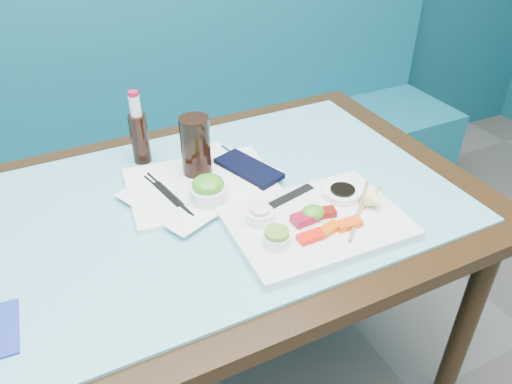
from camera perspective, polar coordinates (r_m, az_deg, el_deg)
name	(u,v)px	position (r m, az deg, el deg)	size (l,w,h in m)	color
booth_bench	(138,171)	(2.14, -13.31, 2.36)	(3.00, 0.56, 1.17)	#105A6B
dining_table	(210,231)	(1.31, -5.24, -4.42)	(1.40, 0.90, 0.75)	black
glass_top	(209,204)	(1.26, -5.45, -1.34)	(1.22, 0.76, 0.01)	#60B2C1
sashimi_plate	(316,223)	(1.18, 6.92, -3.51)	(0.40, 0.29, 0.02)	white
salmon_left	(311,237)	(1.11, 6.30, -5.09)	(0.06, 0.03, 0.01)	#FF190A
salmon_mid	(329,229)	(1.13, 8.32, -4.22)	(0.06, 0.03, 0.01)	#E65709
salmon_right	(349,224)	(1.15, 10.53, -3.61)	(0.06, 0.03, 0.01)	#FF4E0A
tuna_left	(305,218)	(1.15, 5.59, -3.01)	(0.06, 0.04, 0.02)	maroon
tuna_right	(325,212)	(1.18, 7.87, -2.33)	(0.05, 0.03, 0.02)	maroon
seaweed_garnish	(313,212)	(1.16, 6.53, -2.32)	(0.06, 0.05, 0.03)	#3E8F21
ramekin_wasabi	(277,239)	(1.09, 2.38, -5.43)	(0.06, 0.06, 0.03)	white
wasabi_fill	(277,233)	(1.08, 2.41, -4.69)	(0.05, 0.05, 0.01)	olive
ramekin_ginger	(260,216)	(1.15, 0.47, -2.74)	(0.06, 0.06, 0.03)	white
ginger_fill	(260,209)	(1.14, 0.47, -2.00)	(0.05, 0.05, 0.01)	beige
soy_dish	(342,194)	(1.25, 9.83, -0.17)	(0.09, 0.09, 0.02)	white
soy_fill	(343,190)	(1.24, 9.89, 0.28)	(0.06, 0.06, 0.01)	black
lemon_wedge	(376,202)	(1.21, 13.58, -1.10)	(0.05, 0.05, 0.04)	#FCFA77
chopstick_sleeve	(289,197)	(1.23, 3.77, -0.55)	(0.15, 0.02, 0.00)	black
wooden_chopstick_a	(359,209)	(1.21, 11.74, -1.87)	(0.01, 0.01, 0.25)	#A17B4C
wooden_chopstick_b	(363,208)	(1.22, 12.11, -1.77)	(0.01, 0.01, 0.21)	#A98B4F
serving_tray	(202,185)	(1.31, -6.21, 0.76)	(0.37, 0.28, 0.01)	white
paper_placemat	(202,183)	(1.30, -6.23, 1.05)	(0.37, 0.26, 0.00)	white
seaweed_bowl	(209,193)	(1.23, -5.45, -0.11)	(0.09, 0.09, 0.04)	white
seaweed_salad	(208,184)	(1.22, -5.51, 0.91)	(0.08, 0.08, 0.04)	#3B9221
cola_glass	(196,146)	(1.31, -6.91, 5.24)	(0.08, 0.08, 0.16)	black
navy_pouch	(248,168)	(1.34, -0.87, 2.71)	(0.08, 0.19, 0.01)	black
fork	(230,152)	(1.42, -2.93, 4.58)	(0.01, 0.01, 0.08)	silver
black_chopstick_a	(166,194)	(1.27, -10.22, -0.22)	(0.01, 0.01, 0.21)	black
black_chopstick_b	(169,193)	(1.27, -9.88, -0.12)	(0.01, 0.01, 0.23)	black
tray_sleeve	(168,194)	(1.27, -10.05, -0.22)	(0.02, 0.13, 0.00)	black
cola_bottle_body	(140,139)	(1.42, -13.13, 5.94)	(0.05, 0.05, 0.14)	black
cola_bottle_neck	(135,106)	(1.38, -13.67, 9.55)	(0.03, 0.03, 0.06)	white
cola_bottle_cap	(133,94)	(1.36, -13.87, 10.86)	(0.03, 0.03, 0.01)	red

